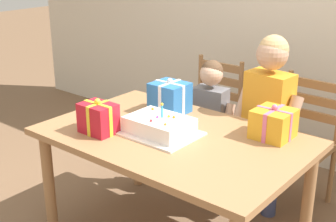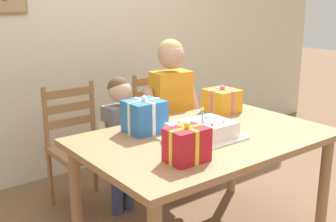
{
  "view_description": "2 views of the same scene",
  "coord_description": "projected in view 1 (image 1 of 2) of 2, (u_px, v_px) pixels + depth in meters",
  "views": [
    {
      "loc": [
        1.53,
        -1.94,
        1.78
      ],
      "look_at": [
        -0.07,
        0.03,
        0.85
      ],
      "focal_mm": 49.62,
      "sensor_mm": 36.0,
      "label": 1
    },
    {
      "loc": [
        -1.65,
        -1.77,
        1.53
      ],
      "look_at": [
        -0.13,
        0.21,
        0.86
      ],
      "focal_mm": 44.74,
      "sensor_mm": 36.0,
      "label": 2
    }
  ],
  "objects": [
    {
      "name": "back_wall",
      "position": [
        301.0,
        6.0,
        3.67
      ],
      "size": [
        6.4,
        0.11,
        2.6
      ],
      "color": "beige",
      "rests_on": "ground"
    },
    {
      "name": "dining_table",
      "position": [
        174.0,
        148.0,
        2.71
      ],
      "size": [
        1.52,
        0.98,
        0.73
      ],
      "color": "#9E7047",
      "rests_on": "ground"
    },
    {
      "name": "birthday_cake",
      "position": [
        159.0,
        126.0,
        2.67
      ],
      "size": [
        0.44,
        0.34,
        0.19
      ],
      "color": "white",
      "rests_on": "dining_table"
    },
    {
      "name": "gift_box_red_large",
      "position": [
        98.0,
        118.0,
        2.68
      ],
      "size": [
        0.21,
        0.16,
        0.21
      ],
      "color": "red",
      "rests_on": "dining_table"
    },
    {
      "name": "gift_box_beside_cake",
      "position": [
        273.0,
        124.0,
        2.62
      ],
      "size": [
        0.21,
        0.22,
        0.2
      ],
      "color": "gold",
      "rests_on": "dining_table"
    },
    {
      "name": "gift_box_corner_small",
      "position": [
        170.0,
        98.0,
        3.0
      ],
      "size": [
        0.23,
        0.21,
        0.23
      ],
      "color": "#286BB7",
      "rests_on": "dining_table"
    },
    {
      "name": "chair_left",
      "position": [
        209.0,
        117.0,
        3.68
      ],
      "size": [
        0.42,
        0.42,
        0.92
      ],
      "color": "#996B42",
      "rests_on": "ground"
    },
    {
      "name": "chair_right",
      "position": [
        301.0,
        142.0,
        3.22
      ],
      "size": [
        0.43,
        0.43,
        0.92
      ],
      "color": "#996B42",
      "rests_on": "ground"
    },
    {
      "name": "child_older",
      "position": [
        268.0,
        110.0,
        3.01
      ],
      "size": [
        0.47,
        0.28,
        1.24
      ],
      "color": "#38426B",
      "rests_on": "ground"
    },
    {
      "name": "child_younger",
      "position": [
        210.0,
        115.0,
        3.32
      ],
      "size": [
        0.38,
        0.23,
        1.01
      ],
      "color": "#38426B",
      "rests_on": "ground"
    }
  ]
}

